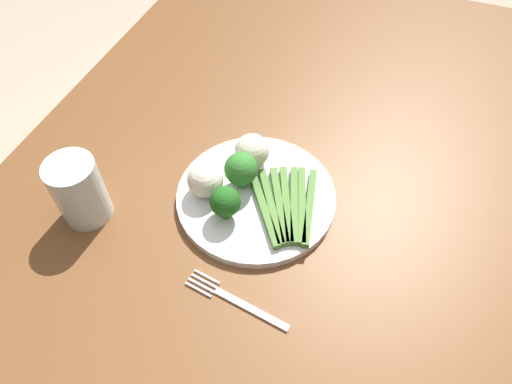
% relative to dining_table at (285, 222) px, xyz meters
% --- Properties ---
extents(ground_plane, '(6.00, 6.00, 0.02)m').
position_rel_dining_table_xyz_m(ground_plane, '(0.00, 0.00, -0.68)').
color(ground_plane, '#B7A88E').
extents(dining_table, '(1.50, 1.01, 0.76)m').
position_rel_dining_table_xyz_m(dining_table, '(0.00, 0.00, 0.00)').
color(dining_table, brown).
rests_on(dining_table, ground_plane).
extents(plate, '(0.27, 0.27, 0.01)m').
position_rel_dining_table_xyz_m(plate, '(-0.03, 0.04, 0.10)').
color(plate, white).
rests_on(plate, dining_table).
extents(asparagus_bundle, '(0.17, 0.14, 0.01)m').
position_rel_dining_table_xyz_m(asparagus_bundle, '(-0.04, -0.01, 0.11)').
color(asparagus_bundle, '#47752D').
rests_on(asparagus_bundle, plate).
extents(broccoli_back_right, '(0.06, 0.06, 0.07)m').
position_rel_dining_table_xyz_m(broccoli_back_right, '(-0.02, 0.07, 0.15)').
color(broccoli_back_right, '#609E3D').
rests_on(broccoli_back_right, plate).
extents(broccoli_outer_edge, '(0.05, 0.05, 0.06)m').
position_rel_dining_table_xyz_m(broccoli_outer_edge, '(-0.09, 0.07, 0.14)').
color(broccoli_outer_edge, '#4C7F2B').
rests_on(broccoli_outer_edge, plate).
extents(cauliflower_right, '(0.06, 0.06, 0.06)m').
position_rel_dining_table_xyz_m(cauliflower_right, '(-0.06, 0.12, 0.14)').
color(cauliflower_right, white).
rests_on(cauliflower_right, plate).
extents(cauliflower_front, '(0.06, 0.06, 0.06)m').
position_rel_dining_table_xyz_m(cauliflower_front, '(0.03, 0.08, 0.14)').
color(cauliflower_front, silver).
rests_on(cauliflower_front, plate).
extents(fork, '(0.04, 0.17, 0.00)m').
position_rel_dining_table_xyz_m(fork, '(-0.22, 0.01, 0.09)').
color(fork, silver).
rests_on(fork, dining_table).
extents(water_glass, '(0.08, 0.08, 0.12)m').
position_rel_dining_table_xyz_m(water_glass, '(-0.16, 0.29, 0.15)').
color(water_glass, silver).
rests_on(water_glass, dining_table).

